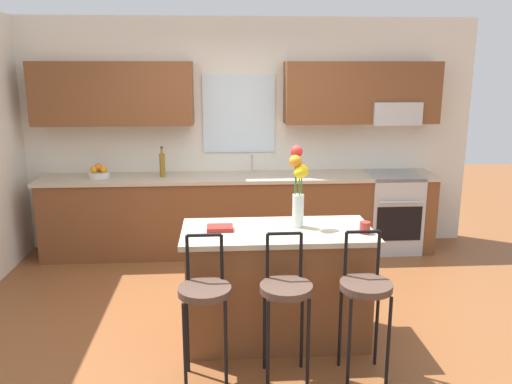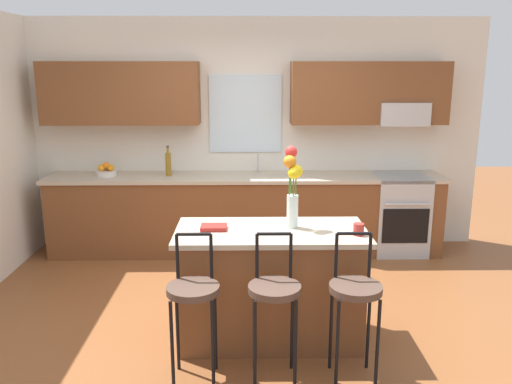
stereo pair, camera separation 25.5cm
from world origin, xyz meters
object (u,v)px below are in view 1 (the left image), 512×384
Objects in this scene: bar_stool_far at (365,292)px; oven_range at (391,212)px; kitchen_island at (277,284)px; bar_stool_near at (205,297)px; bottle_olive_oil at (162,165)px; cookbook at (220,228)px; fruit_bowl_oranges at (99,173)px; bar_stool_middle at (286,295)px; mug_ceramic at (365,228)px; flower_vase at (298,182)px.

oven_range is at bearing 68.25° from bar_stool_far.
oven_range is 2.58m from kitchen_island.
bottle_olive_oil is (-0.54, 2.63, 0.43)m from bar_stool_near.
kitchen_island is 0.65m from cookbook.
kitchen_island is 6.16× the size of fruit_bowl_oranges.
fruit_bowl_oranges is 0.69× the size of bottle_olive_oil.
bar_stool_middle reaches higher than oven_range.
kitchen_island is 16.42× the size of mug_ceramic.
bar_stool_near is at bearing -100.38° from cookbook.
kitchen_island is at bearing -127.92° from oven_range.
bottle_olive_oil reaches higher than oven_range.
bar_stool_far is at bearing -102.79° from mug_ceramic.
bar_stool_middle is 0.92m from flower_vase.
cookbook reaches higher than kitchen_island.
kitchen_island is at bearing -62.11° from bottle_olive_oil.
bar_stool_near is at bearing -64.47° from fruit_bowl_oranges.
oven_range is 2.81m from bar_stool_far.
kitchen_island is 1.42× the size of bar_stool_far.
bar_stool_near reaches higher than mug_ceramic.
flower_vase reaches higher than kitchen_island.
oven_range is at bearing -0.48° from fruit_bowl_oranges.
flower_vase reaches higher than bar_stool_middle.
mug_ceramic is at bearing -51.74° from bottle_olive_oil.
flower_vase is at bearing -125.79° from oven_range.
cookbook is at bearing 127.27° from bar_stool_middle.
kitchen_island is 2.41m from bottle_olive_oil.
bar_stool_far is (-1.04, -2.60, 0.18)m from oven_range.
kitchen_island is 1.42× the size of bar_stool_near.
oven_range is 0.88× the size of bar_stool_near.
fruit_bowl_oranges is (-2.36, 2.63, 0.34)m from bar_stool_far.
bottle_olive_oil is (-1.64, 2.63, 0.43)m from bar_stool_far.
fruit_bowl_oranges is (-1.97, 2.00, -0.31)m from flower_vase.
bar_stool_far is at bearing -57.99° from bottle_olive_oil.
bar_stool_middle is 2.88m from bottle_olive_oil.
fruit_bowl_oranges is at bearing 131.15° from kitchen_island.
oven_range is at bearing 66.62° from mug_ceramic.
mug_ceramic is (0.65, 0.42, 0.33)m from bar_stool_middle.
flower_vase is (0.17, 0.07, 0.82)m from kitchen_island.
flower_vase is 1.84× the size of bottle_olive_oil.
bar_stool_middle is (-1.59, -2.60, 0.18)m from oven_range.
bar_stool_far is at bearing 0.00° from bar_stool_middle.
kitchen_island is at bearing 167.73° from mug_ceramic.
bar_stool_near is at bearing 180.00° from bar_stool_far.
cookbook is 0.83× the size of fruit_bowl_oranges.
bar_stool_near is at bearing 180.00° from bar_stool_middle.
bar_stool_far is 3.55m from fruit_bowl_oranges.
bottle_olive_oil reaches higher than fruit_bowl_oranges.
oven_range is at bearing 54.21° from flower_vase.
bar_stool_middle is at bearing -104.75° from flower_vase.
mug_ceramic is (-0.94, -2.18, 0.51)m from oven_range.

